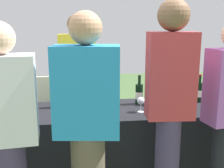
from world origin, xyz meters
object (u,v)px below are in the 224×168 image
at_px(server_pouring, 79,82).
at_px(guest_0, 6,133).
at_px(wine_bottle_4, 150,92).
at_px(guest_1, 87,125).
at_px(guest_2, 170,103).
at_px(wine_glass_0, 106,104).
at_px(wine_glass_1, 141,101).
at_px(wine_glass_2, 194,99).
at_px(wine_bottle_5, 162,93).
at_px(wine_bottle_7, 199,92).
at_px(wine_bottle_1, 59,97).
at_px(menu_board, 50,110).
at_px(wine_bottle_0, 6,97).
at_px(wine_bottle_3, 139,94).
at_px(wine_bottle_6, 185,92).
at_px(wine_bottle_2, 82,94).

relative_size(server_pouring, guest_0, 1.06).
relative_size(wine_bottle_4, guest_0, 0.20).
distance_m(guest_1, guest_2, 0.65).
bearing_deg(guest_0, wine_glass_0, 32.28).
xyz_separation_m(wine_glass_1, wine_glass_2, (0.52, -0.00, -0.00)).
height_order(wine_glass_2, guest_1, guest_1).
bearing_deg(server_pouring, wine_glass_1, 130.64).
xyz_separation_m(wine_bottle_5, wine_bottle_7, (0.42, 0.04, -0.01)).
bearing_deg(wine_bottle_1, wine_bottle_5, -2.14).
distance_m(wine_glass_1, wine_glass_2, 0.52).
bearing_deg(guest_1, menu_board, 111.31).
bearing_deg(wine_glass_0, wine_bottle_0, 162.57).
xyz_separation_m(server_pouring, guest_2, (0.67, -1.24, 0.07)).
distance_m(wine_bottle_3, server_pouring, 0.78).
xyz_separation_m(wine_bottle_0, wine_bottle_3, (1.31, 0.02, -0.01)).
xyz_separation_m(wine_bottle_0, guest_0, (0.20, -0.85, -0.02)).
bearing_deg(guest_0, wine_glass_1, 24.30).
height_order(wine_bottle_7, wine_glass_2, wine_bottle_7).
xyz_separation_m(wine_bottle_7, server_pouring, (-1.26, 0.49, 0.05)).
height_order(wine_bottle_1, wine_glass_0, wine_bottle_1).
height_order(wine_bottle_6, guest_2, guest_2).
bearing_deg(guest_2, guest_0, -170.09).
distance_m(guest_0, guest_2, 1.18).
xyz_separation_m(wine_glass_0, menu_board, (-0.61, 1.18, -0.40)).
distance_m(wine_bottle_7, wine_glass_1, 0.74).
xyz_separation_m(wine_bottle_0, wine_bottle_4, (1.43, 0.01, -0.00)).
height_order(wine_glass_1, guest_2, guest_2).
height_order(guest_0, menu_board, guest_0).
bearing_deg(wine_glass_0, wine_glass_2, 2.87).
distance_m(wine_bottle_1, guest_0, 0.91).
bearing_deg(guest_1, wine_glass_1, 57.39).
bearing_deg(wine_bottle_2, wine_bottle_6, -2.10).
bearing_deg(wine_glass_1, wine_bottle_2, 150.10).
relative_size(wine_glass_0, guest_1, 0.09).
bearing_deg(wine_glass_0, server_pouring, 106.21).
bearing_deg(menu_board, wine_bottle_2, -63.74).
height_order(wine_bottle_7, wine_glass_1, wine_bottle_7).
distance_m(wine_bottle_6, guest_0, 1.84).
bearing_deg(wine_glass_0, wine_bottle_2, 119.71).
bearing_deg(wine_bottle_3, wine_bottle_2, 175.56).
height_order(wine_bottle_4, wine_bottle_6, wine_bottle_4).
distance_m(wine_bottle_2, wine_bottle_6, 1.08).
relative_size(wine_bottle_0, wine_glass_1, 2.29).
distance_m(wine_glass_2, guest_1, 1.21).
bearing_deg(wine_bottle_3, menu_board, 138.74).
xyz_separation_m(wine_bottle_5, guest_1, (-0.80, -0.83, 0.01)).
bearing_deg(menu_board, guest_2, -57.20).
bearing_deg(wine_glass_0, guest_1, -108.29).
bearing_deg(wine_bottle_0, wine_bottle_1, 0.49).
bearing_deg(wine_bottle_4, wine_bottle_7, -0.56).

